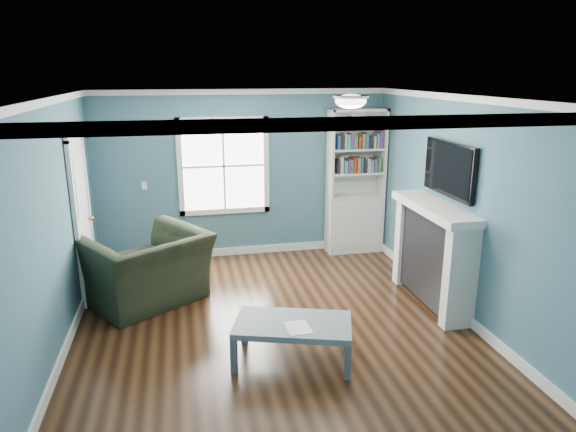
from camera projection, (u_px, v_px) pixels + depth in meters
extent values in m
plane|color=black|center=(273.00, 325.00, 5.98)|extent=(5.00, 5.00, 0.00)
plane|color=#3F697B|center=(243.00, 175.00, 7.98)|extent=(4.50, 0.00, 4.50)
plane|color=#3F697B|center=(341.00, 323.00, 3.27)|extent=(4.50, 0.00, 4.50)
plane|color=#3F697B|center=(53.00, 231.00, 5.18)|extent=(0.00, 5.00, 5.00)
plane|color=#3F697B|center=(459.00, 207.00, 6.08)|extent=(0.00, 5.00, 5.00)
plane|color=white|center=(271.00, 97.00, 5.27)|extent=(5.00, 5.00, 0.00)
cube|color=white|center=(245.00, 250.00, 8.30)|extent=(4.50, 0.03, 0.12)
cube|color=white|center=(69.00, 340.00, 5.52)|extent=(0.03, 5.00, 0.12)
cube|color=white|center=(448.00, 303.00, 6.41)|extent=(0.03, 5.00, 0.12)
cube|color=white|center=(242.00, 92.00, 7.62)|extent=(4.50, 0.04, 0.08)
cube|color=white|center=(347.00, 124.00, 2.95)|extent=(4.50, 0.04, 0.08)
cube|color=white|center=(38.00, 103.00, 4.84)|extent=(0.04, 5.00, 0.08)
cube|color=white|center=(467.00, 98.00, 5.73)|extent=(0.04, 5.00, 0.08)
cube|color=white|center=(224.00, 166.00, 7.88)|extent=(1.24, 0.01, 1.34)
cube|color=white|center=(180.00, 168.00, 7.73)|extent=(0.08, 0.06, 1.50)
cube|color=white|center=(266.00, 165.00, 7.99)|extent=(0.08, 0.06, 1.50)
cube|color=white|center=(225.00, 211.00, 8.05)|extent=(1.40, 0.06, 0.08)
cube|color=white|center=(222.00, 119.00, 7.67)|extent=(1.40, 0.06, 0.08)
cube|color=white|center=(224.00, 166.00, 7.86)|extent=(1.24, 0.03, 0.03)
cube|color=white|center=(224.00, 166.00, 7.86)|extent=(0.03, 0.03, 1.34)
cube|color=silver|center=(354.00, 224.00, 8.37)|extent=(0.90, 0.35, 0.90)
cube|color=silver|center=(330.00, 155.00, 7.97)|extent=(0.04, 0.35, 1.40)
cube|color=silver|center=(382.00, 153.00, 8.15)|extent=(0.04, 0.35, 1.40)
cube|color=silver|center=(353.00, 152.00, 8.22)|extent=(0.90, 0.02, 1.40)
cube|color=silver|center=(358.00, 110.00, 7.88)|extent=(0.90, 0.35, 0.04)
cube|color=silver|center=(355.00, 196.00, 8.25)|extent=(0.84, 0.33, 0.03)
cube|color=silver|center=(356.00, 173.00, 8.14)|extent=(0.84, 0.33, 0.03)
cube|color=silver|center=(357.00, 149.00, 8.04)|extent=(0.84, 0.33, 0.03)
cube|color=silver|center=(357.00, 126.00, 7.94)|extent=(0.84, 0.33, 0.03)
cube|color=black|center=(356.00, 165.00, 8.09)|extent=(0.70, 0.25, 0.22)
cube|color=tan|center=(357.00, 141.00, 7.99)|extent=(0.70, 0.25, 0.22)
cylinder|color=beige|center=(359.00, 117.00, 7.85)|extent=(0.26, 0.06, 0.26)
cube|color=black|center=(434.00, 258.00, 6.42)|extent=(0.30, 1.20, 1.10)
cube|color=black|center=(431.00, 273.00, 6.47)|extent=(0.22, 0.65, 0.70)
cube|color=silver|center=(460.00, 278.00, 5.79)|extent=(0.36, 0.16, 1.20)
cube|color=silver|center=(409.00, 241.00, 7.05)|extent=(0.36, 0.16, 1.20)
cube|color=silver|center=(435.00, 208.00, 6.24)|extent=(0.44, 1.58, 0.10)
cube|color=black|center=(449.00, 169.00, 6.14)|extent=(0.06, 1.10, 0.65)
cube|color=silver|center=(82.00, 219.00, 6.58)|extent=(0.04, 0.80, 2.05)
cube|color=white|center=(77.00, 229.00, 6.15)|extent=(0.05, 0.08, 2.13)
cube|color=white|center=(89.00, 210.00, 7.00)|extent=(0.05, 0.08, 2.13)
cube|color=white|center=(73.00, 136.00, 6.29)|extent=(0.05, 0.98, 0.08)
sphere|color=#BF8C3F|center=(91.00, 218.00, 6.89)|extent=(0.07, 0.07, 0.07)
ellipsoid|color=white|center=(351.00, 101.00, 5.56)|extent=(0.34, 0.34, 0.15)
cylinder|color=white|center=(351.00, 97.00, 5.55)|extent=(0.38, 0.38, 0.03)
cube|color=white|center=(144.00, 186.00, 7.69)|extent=(0.08, 0.01, 0.12)
imported|color=black|center=(145.00, 257.00, 6.45)|extent=(1.66, 1.52, 1.21)
cube|color=#4C525C|center=(234.00, 356.00, 5.00)|extent=(0.08, 0.08, 0.36)
cube|color=#4C525C|center=(348.00, 362.00, 4.89)|extent=(0.08, 0.08, 0.36)
cube|color=#4C525C|center=(244.00, 328.00, 5.54)|extent=(0.08, 0.08, 0.36)
cube|color=#4C525C|center=(347.00, 333.00, 5.44)|extent=(0.08, 0.08, 0.36)
cube|color=slate|center=(293.00, 325.00, 5.16)|extent=(1.30, 0.96, 0.06)
cube|color=white|center=(298.00, 327.00, 5.04)|extent=(0.24, 0.30, 0.00)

